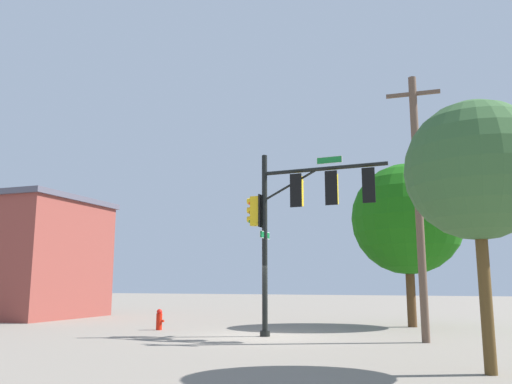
{
  "coord_description": "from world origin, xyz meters",
  "views": [
    {
      "loc": [
        6.04,
        -18.19,
        1.92
      ],
      "look_at": [
        -0.47,
        0.37,
        5.32
      ],
      "focal_mm": 36.55,
      "sensor_mm": 36.0,
      "label": 1
    }
  ],
  "objects": [
    {
      "name": "utility_pole",
      "position": [
        5.48,
        -0.14,
        4.63
      ],
      "size": [
        1.8,
        0.26,
        8.95
      ],
      "color": "brown",
      "rests_on": "ground_plane"
    },
    {
      "name": "ground_plane",
      "position": [
        0.0,
        0.0,
        0.0
      ],
      "size": [
        120.0,
        120.0,
        0.0
      ],
      "primitive_type": "plane",
      "color": "gray"
    },
    {
      "name": "signal_pole_assembly",
      "position": [
        1.43,
        -0.07,
        4.62
      ],
      "size": [
        5.24,
        0.96,
        6.64
      ],
      "color": "black",
      "rests_on": "ground_plane"
    },
    {
      "name": "brick_building",
      "position": [
        -17.09,
        5.08,
        3.27
      ],
      "size": [
        10.02,
        6.88,
        6.52
      ],
      "color": "brown",
      "rests_on": "ground_plane"
    },
    {
      "name": "fire_hydrant",
      "position": [
        -4.84,
        0.97,
        0.41
      ],
      "size": [
        0.33,
        0.24,
        0.83
      ],
      "color": "red",
      "rests_on": "ground_plane"
    },
    {
      "name": "tree_mid",
      "position": [
        4.78,
        5.83,
        4.69
      ],
      "size": [
        4.93,
        4.93,
        7.17
      ],
      "color": "#50341C",
      "rests_on": "ground_plane"
    },
    {
      "name": "tree_near",
      "position": [
        6.92,
        -5.82,
        4.37
      ],
      "size": [
        3.14,
        3.14,
        5.96
      ],
      "color": "#533C1D",
      "rests_on": "ground_plane"
    }
  ]
}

